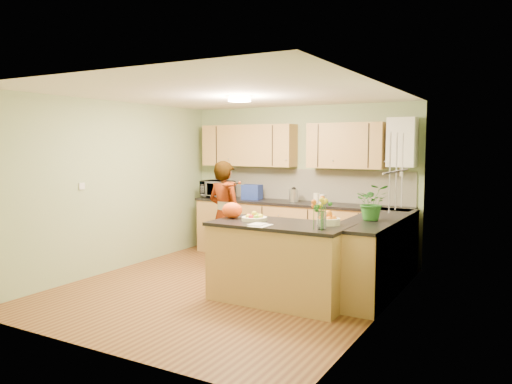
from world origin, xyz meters
The scene contains 28 objects.
floor centered at (0.00, 0.00, 0.00)m, with size 4.50×4.50×0.00m, color #5B311A.
ceiling centered at (0.00, 0.00, 2.50)m, with size 4.00×4.50×0.02m, color white.
wall_back centered at (0.00, 2.25, 1.25)m, with size 4.00×0.02×2.50m, color #96AB7A.
wall_front centered at (0.00, -2.25, 1.25)m, with size 4.00×0.02×2.50m, color #96AB7A.
wall_left centered at (-2.00, 0.00, 1.25)m, with size 0.02×4.50×2.50m, color #96AB7A.
wall_right centered at (2.00, 0.00, 1.25)m, with size 0.02×4.50×2.50m, color #96AB7A.
back_counter centered at (0.10, 1.95, 0.47)m, with size 3.64×0.62×0.94m.
right_counter centered at (1.70, 0.85, 0.47)m, with size 0.62×2.24×0.94m.
splashback centered at (0.10, 2.23, 1.20)m, with size 3.60×0.02×0.52m, color white.
upper_cabinets centered at (-0.18, 2.08, 1.85)m, with size 3.20×0.34×0.70m.
boiler centered at (1.70, 2.09, 1.90)m, with size 0.40×0.30×0.86m.
window_right centered at (1.99, 0.60, 1.55)m, with size 0.01×1.30×1.05m.
light_switch centered at (-1.99, -0.60, 1.30)m, with size 0.02×0.09×0.09m, color white.
ceiling_lamp centered at (0.00, 0.30, 2.46)m, with size 0.30×0.30×0.07m.
peninsula_island centered at (0.82, -0.13, 0.47)m, with size 1.65×0.84×0.94m.
fruit_dish centered at (0.47, -0.13, 0.99)m, with size 0.31×0.31×0.11m.
orange_bowl centered at (1.37, 0.02, 1.01)m, with size 0.26×0.26×0.15m.
flower_vase centered at (1.42, -0.31, 1.23)m, with size 0.23×0.23×0.43m.
orange_bag centered at (0.12, -0.08, 1.04)m, with size 0.26×0.22×0.20m, color #FC5114.
papers centered at (0.72, -0.43, 0.95)m, with size 0.20×0.27×0.01m, color white.
violinist centered at (-0.60, 0.85, 0.81)m, with size 0.59×0.39×1.63m, color #E1A089.
violin centered at (-0.40, 0.63, 1.30)m, with size 0.56×0.22×0.11m, color #4F1704, non-canonical shape.
microwave centered at (-1.44, 1.92, 1.09)m, with size 0.53×0.36×0.30m, color white.
blue_box centered at (-0.76, 1.96, 1.06)m, with size 0.31×0.23×0.25m, color navy.
kettle centered at (0.02, 1.95, 1.05)m, with size 0.15×0.15×0.28m.
jar_cream centered at (0.40, 2.00, 1.02)m, with size 0.10×0.10×0.16m, color #F4ECC3.
jar_white centered at (0.54, 1.90, 1.02)m, with size 0.10×0.10×0.15m, color white.
potted_plant centered at (1.70, 0.63, 1.16)m, with size 0.40×0.35×0.45m, color #276923.
Camera 1 is at (3.43, -5.35, 1.87)m, focal length 35.00 mm.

